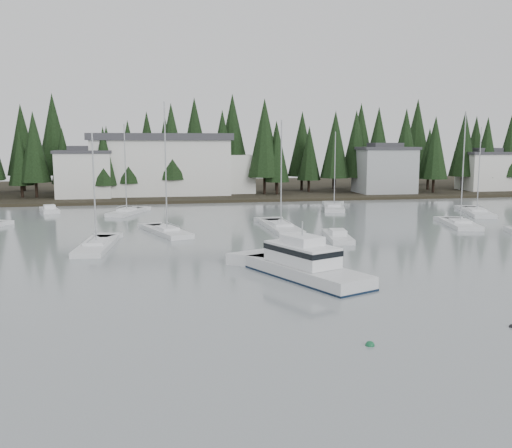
{
  "coord_description": "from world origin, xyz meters",
  "views": [
    {
      "loc": [
        -7.2,
        -22.21,
        9.92
      ],
      "look_at": [
        2.3,
        28.29,
        2.5
      ],
      "focal_mm": 40.0,
      "sensor_mm": 36.0,
      "label": 1
    }
  ],
  "objects_px": {
    "runabout_3": "(50,211)",
    "sailboat_3": "(97,248)",
    "sailboat_5": "(127,213)",
    "sailboat_6": "(460,225)",
    "house_east_a": "(384,169)",
    "sailboat_2": "(334,208)",
    "house_west": "(84,173)",
    "sailboat_8": "(477,213)",
    "house_east_b": "(485,170)",
    "sailboat_0": "(167,233)",
    "harbor_inn": "(172,165)",
    "sailboat_4": "(281,228)",
    "runabout_1": "(338,238)",
    "cabin_cruiser_center": "(305,268)"
  },
  "relations": [
    {
      "from": "house_east_a",
      "to": "sailboat_8",
      "type": "bearing_deg",
      "value": -87.04
    },
    {
      "from": "house_east_b",
      "to": "sailboat_0",
      "type": "xyz_separation_m",
      "value": [
        -63.4,
        -40.18,
        -4.32
      ]
    },
    {
      "from": "house_east_a",
      "to": "sailboat_4",
      "type": "height_order",
      "value": "sailboat_4"
    },
    {
      "from": "sailboat_0",
      "to": "sailboat_3",
      "type": "relative_size",
      "value": 1.3
    },
    {
      "from": "house_east_b",
      "to": "runabout_1",
      "type": "bearing_deg",
      "value": -134.48
    },
    {
      "from": "harbor_inn",
      "to": "sailboat_2",
      "type": "relative_size",
      "value": 2.47
    },
    {
      "from": "sailboat_5",
      "to": "sailboat_6",
      "type": "xyz_separation_m",
      "value": [
        39.37,
        -19.25,
        0.0
      ]
    },
    {
      "from": "house_east_a",
      "to": "sailboat_0",
      "type": "xyz_separation_m",
      "value": [
        -41.4,
        -38.18,
        -4.82
      ]
    },
    {
      "from": "harbor_inn",
      "to": "sailboat_5",
      "type": "bearing_deg",
      "value": -107.09
    },
    {
      "from": "house_east_a",
      "to": "sailboat_8",
      "type": "relative_size",
      "value": 0.85
    },
    {
      "from": "sailboat_2",
      "to": "runabout_1",
      "type": "relative_size",
      "value": 1.66
    },
    {
      "from": "runabout_3",
      "to": "house_east_a",
      "type": "bearing_deg",
      "value": -91.29
    },
    {
      "from": "house_east_b",
      "to": "sailboat_5",
      "type": "relative_size",
      "value": 0.74
    },
    {
      "from": "house_west",
      "to": "house_east_b",
      "type": "distance_m",
      "value": 76.01
    },
    {
      "from": "sailboat_0",
      "to": "sailboat_3",
      "type": "height_order",
      "value": "sailboat_0"
    },
    {
      "from": "cabin_cruiser_center",
      "to": "sailboat_0",
      "type": "bearing_deg",
      "value": -0.87
    },
    {
      "from": "harbor_inn",
      "to": "sailboat_2",
      "type": "distance_m",
      "value": 33.27
    },
    {
      "from": "sailboat_3",
      "to": "sailboat_6",
      "type": "relative_size",
      "value": 0.82
    },
    {
      "from": "cabin_cruiser_center",
      "to": "sailboat_0",
      "type": "xyz_separation_m",
      "value": [
        -9.32,
        22.39,
        -0.63
      ]
    },
    {
      "from": "runabout_3",
      "to": "house_east_b",
      "type": "bearing_deg",
      "value": -93.96
    },
    {
      "from": "sailboat_0",
      "to": "sailboat_5",
      "type": "xyz_separation_m",
      "value": [
        -4.94,
        18.53,
        -0.01
      ]
    },
    {
      "from": "sailboat_4",
      "to": "sailboat_5",
      "type": "distance_m",
      "value": 24.99
    },
    {
      "from": "sailboat_2",
      "to": "house_west",
      "type": "bearing_deg",
      "value": 78.98
    },
    {
      "from": "sailboat_0",
      "to": "sailboat_2",
      "type": "distance_m",
      "value": 31.74
    },
    {
      "from": "harbor_inn",
      "to": "runabout_3",
      "type": "xyz_separation_m",
      "value": [
        -18.31,
        -19.74,
        -5.64
      ]
    },
    {
      "from": "sailboat_2",
      "to": "sailboat_8",
      "type": "relative_size",
      "value": 0.96
    },
    {
      "from": "runabout_3",
      "to": "sailboat_3",
      "type": "bearing_deg",
      "value": -179.67
    },
    {
      "from": "house_east_b",
      "to": "sailboat_8",
      "type": "xyz_separation_m",
      "value": [
        -20.52,
        -30.71,
        -4.35
      ]
    },
    {
      "from": "runabout_1",
      "to": "house_east_b",
      "type": "bearing_deg",
      "value": -36.05
    },
    {
      "from": "sailboat_2",
      "to": "sailboat_8",
      "type": "distance_m",
      "value": 19.99
    },
    {
      "from": "sailboat_5",
      "to": "house_west",
      "type": "bearing_deg",
      "value": 42.99
    },
    {
      "from": "harbor_inn",
      "to": "sailboat_2",
      "type": "height_order",
      "value": "sailboat_2"
    },
    {
      "from": "house_east_b",
      "to": "cabin_cruiser_center",
      "type": "relative_size",
      "value": 0.82
    },
    {
      "from": "house_west",
      "to": "runabout_3",
      "type": "bearing_deg",
      "value": -101.27
    },
    {
      "from": "harbor_inn",
      "to": "sailboat_3",
      "type": "relative_size",
      "value": 2.61
    },
    {
      "from": "runabout_3",
      "to": "cabin_cruiser_center",
      "type": "bearing_deg",
      "value": -167.2
    },
    {
      "from": "sailboat_4",
      "to": "runabout_1",
      "type": "xyz_separation_m",
      "value": [
        4.12,
        -8.07,
        0.07
      ]
    },
    {
      "from": "sailboat_2",
      "to": "sailboat_8",
      "type": "xyz_separation_m",
      "value": [
        17.53,
        -9.61,
        0.0
      ]
    },
    {
      "from": "sailboat_3",
      "to": "house_east_a",
      "type": "bearing_deg",
      "value": -40.42
    },
    {
      "from": "house_east_a",
      "to": "runabout_3",
      "type": "xyz_separation_m",
      "value": [
        -57.27,
        -15.4,
        -4.77
      ]
    },
    {
      "from": "sailboat_0",
      "to": "sailboat_3",
      "type": "bearing_deg",
      "value": 118.6
    },
    {
      "from": "harbor_inn",
      "to": "runabout_3",
      "type": "height_order",
      "value": "harbor_inn"
    },
    {
      "from": "harbor_inn",
      "to": "sailboat_4",
      "type": "bearing_deg",
      "value": -75.71
    },
    {
      "from": "house_east_a",
      "to": "harbor_inn",
      "type": "distance_m",
      "value": 39.21
    },
    {
      "from": "sailboat_2",
      "to": "sailboat_3",
      "type": "bearing_deg",
      "value": 146.37
    },
    {
      "from": "sailboat_2",
      "to": "runabout_1",
      "type": "bearing_deg",
      "value": 179.31
    },
    {
      "from": "sailboat_8",
      "to": "runabout_1",
      "type": "bearing_deg",
      "value": 141.35
    },
    {
      "from": "sailboat_0",
      "to": "sailboat_6",
      "type": "relative_size",
      "value": 1.06
    },
    {
      "from": "sailboat_2",
      "to": "runabout_3",
      "type": "xyz_separation_m",
      "value": [
        -41.22,
        3.69,
        0.08
      ]
    },
    {
      "from": "house_west",
      "to": "sailboat_2",
      "type": "relative_size",
      "value": 0.8
    }
  ]
}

